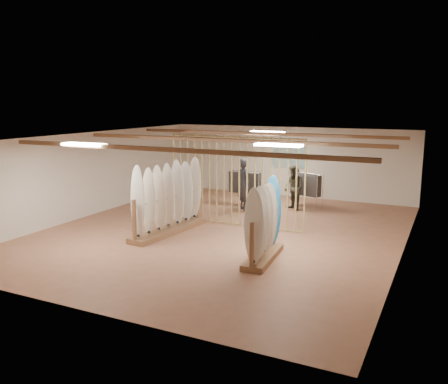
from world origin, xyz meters
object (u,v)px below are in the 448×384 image
at_px(rack_left, 168,209).
at_px(clothing_rack_a, 245,182).
at_px(clothing_rack_b, 306,185).
at_px(shopper_a, 244,181).
at_px(rack_right, 263,234).
at_px(shopper_b, 294,185).

xyz_separation_m(rack_left, clothing_rack_a, (0.55, 4.32, 0.16)).
height_order(clothing_rack_a, clothing_rack_b, clothing_rack_a).
distance_m(clothing_rack_b, shopper_a, 2.24).
height_order(rack_left, shopper_a, rack_left).
bearing_deg(clothing_rack_a, clothing_rack_b, 17.89).
xyz_separation_m(rack_left, clothing_rack_b, (2.68, 4.92, 0.14)).
height_order(rack_right, clothing_rack_a, rack_right).
relative_size(clothing_rack_a, shopper_b, 0.75).
bearing_deg(clothing_rack_a, shopper_b, 5.88).
distance_m(clothing_rack_a, shopper_a, 0.69).
relative_size(rack_right, shopper_a, 0.99).
distance_m(rack_right, shopper_a, 5.38).
relative_size(clothing_rack_a, shopper_a, 0.65).
relative_size(rack_right, shopper_b, 1.15).
height_order(clothing_rack_a, shopper_b, shopper_b).
height_order(clothing_rack_b, shopper_a, shopper_a).
xyz_separation_m(clothing_rack_b, shopper_b, (-0.29, -0.48, 0.04)).
bearing_deg(clothing_rack_b, rack_left, -97.68).
height_order(clothing_rack_a, shopper_a, shopper_a).
xyz_separation_m(rack_right, shopper_b, (-0.98, 5.46, 0.24)).
bearing_deg(clothing_rack_b, shopper_b, -100.52).
xyz_separation_m(rack_left, shopper_a, (0.80, 3.70, 0.33)).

